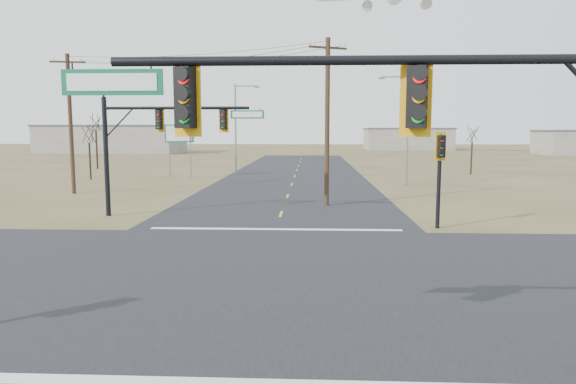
# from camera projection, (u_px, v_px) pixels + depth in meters

# --- Properties ---
(ground) EXTENTS (320.00, 320.00, 0.00)m
(ground) POSITION_uv_depth(u_px,v_px,m) (260.00, 273.00, 17.00)
(ground) COLOR brown
(ground) RESTS_ON ground
(road_ew) EXTENTS (160.00, 14.00, 0.02)m
(road_ew) POSITION_uv_depth(u_px,v_px,m) (260.00, 273.00, 16.99)
(road_ew) COLOR black
(road_ew) RESTS_ON ground
(road_ns) EXTENTS (14.00, 160.00, 0.02)m
(road_ns) POSITION_uv_depth(u_px,v_px,m) (260.00, 273.00, 16.99)
(road_ns) COLOR black
(road_ns) RESTS_ON ground
(stop_bar_near) EXTENTS (12.00, 0.40, 0.01)m
(stop_bar_near) POSITION_uv_depth(u_px,v_px,m) (219.00, 383.00, 9.55)
(stop_bar_near) COLOR silver
(stop_bar_near) RESTS_ON road_ns
(stop_bar_far) EXTENTS (12.00, 0.40, 0.01)m
(stop_bar_far) POSITION_uv_depth(u_px,v_px,m) (275.00, 229.00, 24.43)
(stop_bar_far) COLOR silver
(stop_bar_far) RESTS_ON road_ns
(mast_arm_near) EXTENTS (10.33, 0.58, 6.50)m
(mast_arm_near) POSITION_uv_depth(u_px,v_px,m) (421.00, 128.00, 8.83)
(mast_arm_near) COLOR black
(mast_arm_near) RESTS_ON ground
(mast_arm_far) EXTENTS (8.83, 0.56, 6.50)m
(mast_arm_far) POSITION_uv_depth(u_px,v_px,m) (162.00, 130.00, 27.76)
(mast_arm_far) COLOR black
(mast_arm_far) RESTS_ON ground
(pedestal_signal_ne) EXTENTS (0.66, 0.58, 4.66)m
(pedestal_signal_ne) POSITION_uv_depth(u_px,v_px,m) (440.00, 159.00, 24.31)
(pedestal_signal_ne) COLOR black
(pedestal_signal_ne) RESTS_ON ground
(utility_pole_near) EXTENTS (2.36, 1.12, 10.30)m
(utility_pole_near) POSITION_uv_depth(u_px,v_px,m) (327.00, 120.00, 31.65)
(utility_pole_near) COLOR #412D1C
(utility_pole_near) RESTS_ON ground
(utility_pole_far) EXTENTS (2.48, 0.61, 10.25)m
(utility_pole_far) POSITION_uv_depth(u_px,v_px,m) (71.00, 122.00, 37.76)
(utility_pole_far) COLOR #412D1C
(utility_pole_far) RESTS_ON ground
(highway_sign) EXTENTS (2.80, 0.49, 5.29)m
(highway_sign) POSITION_uv_depth(u_px,v_px,m) (180.00, 140.00, 50.87)
(highway_sign) COLOR slate
(highway_sign) RESTS_ON ground
(streetlight_a) EXTENTS (2.60, 0.29, 9.35)m
(streetlight_a) POSITION_uv_depth(u_px,v_px,m) (405.00, 124.00, 43.17)
(streetlight_a) COLOR slate
(streetlight_a) RESTS_ON ground
(streetlight_c) EXTENTS (2.65, 0.27, 9.52)m
(streetlight_c) POSITION_uv_depth(u_px,v_px,m) (237.00, 124.00, 54.17)
(streetlight_c) COLOR slate
(streetlight_c) RESTS_ON ground
(bare_tree_a) EXTENTS (2.90, 2.90, 5.59)m
(bare_tree_a) POSITION_uv_depth(u_px,v_px,m) (89.00, 133.00, 48.81)
(bare_tree_a) COLOR black
(bare_tree_a) RESTS_ON ground
(bare_tree_b) EXTENTS (3.72, 3.72, 7.19)m
(bare_tree_b) POSITION_uv_depth(u_px,v_px,m) (96.00, 122.00, 62.21)
(bare_tree_b) COLOR black
(bare_tree_b) RESTS_ON ground
(bare_tree_c) EXTENTS (3.10, 3.10, 5.60)m
(bare_tree_c) POSITION_uv_depth(u_px,v_px,m) (472.00, 133.00, 54.38)
(bare_tree_c) COLOR black
(bare_tree_c) RESTS_ON ground
(warehouse_left) EXTENTS (28.00, 14.00, 5.50)m
(warehouse_left) POSITION_uv_depth(u_px,v_px,m) (113.00, 140.00, 107.74)
(warehouse_left) COLOR gray
(warehouse_left) RESTS_ON ground
(warehouse_mid) EXTENTS (20.00, 12.00, 5.00)m
(warehouse_mid) POSITION_uv_depth(u_px,v_px,m) (407.00, 139.00, 124.66)
(warehouse_mid) COLOR gray
(warehouse_mid) RESTS_ON ground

